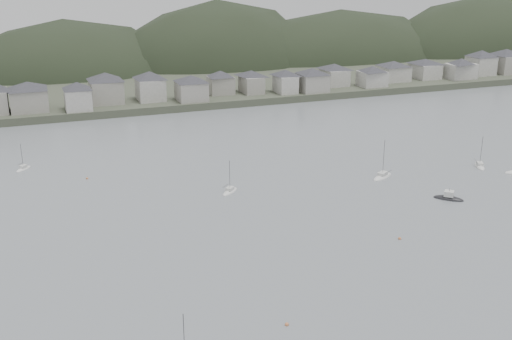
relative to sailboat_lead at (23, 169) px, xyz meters
name	(u,v)px	position (x,y,z in m)	size (l,w,h in m)	color
far_shore_land	(122,64)	(57.34, 178.86, 1.31)	(900.00, 250.00, 3.00)	#383D2D
forested_ridge	(140,93)	(62.17, 153.26, -11.47)	(851.55, 103.94, 102.57)	black
waterfront_town	(277,78)	(107.92, 67.20, 8.47)	(451.48, 28.46, 12.92)	gray
sailboat_lead	(23,169)	(0.00, 0.00, 0.00)	(5.32, 5.98, 8.37)	silver
moored_fleet	(204,268)	(32.25, -78.54, -0.01)	(253.07, 147.95, 12.93)	silver
motor_launch_near	(449,198)	(101.59, -63.73, 0.11)	(7.38, 7.33, 3.83)	black
mooring_buoys	(265,243)	(47.80, -71.93, -0.04)	(161.10, 139.68, 0.70)	#C67242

